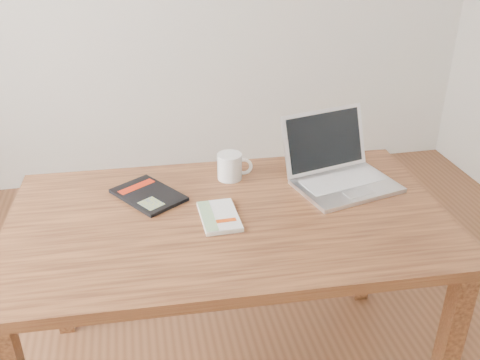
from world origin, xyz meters
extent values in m
cube|color=brown|center=(0.04, 0.18, 0.73)|extent=(1.53, 0.92, 0.04)
cube|color=brown|center=(0.71, -0.22, 0.35)|extent=(0.07, 0.07, 0.71)
cube|color=brown|center=(-0.63, 0.57, 0.35)|extent=(0.07, 0.07, 0.71)
cube|color=brown|center=(0.74, 0.51, 0.35)|extent=(0.07, 0.07, 0.71)
cube|color=silver|center=(0.00, 0.16, 0.76)|extent=(0.13, 0.21, 0.01)
cube|color=white|center=(0.00, 0.16, 0.76)|extent=(0.13, 0.20, 0.02)
cube|color=#7FA474|center=(-0.04, 0.16, 0.77)|extent=(0.05, 0.20, 0.00)
cube|color=#D8470F|center=(0.02, 0.12, 0.77)|extent=(0.07, 0.02, 0.00)
cube|color=black|center=(-0.22, 0.36, 0.76)|extent=(0.29, 0.31, 0.01)
cube|color=red|center=(-0.26, 0.42, 0.76)|extent=(0.14, 0.11, 0.00)
cube|color=gray|center=(-0.22, 0.29, 0.76)|extent=(0.10, 0.10, 0.00)
cube|color=silver|center=(0.51, 0.28, 0.76)|extent=(0.41, 0.33, 0.02)
cube|color=silver|center=(0.50, 0.31, 0.77)|extent=(0.33, 0.20, 0.00)
cube|color=#BCBCC1|center=(0.53, 0.20, 0.77)|extent=(0.12, 0.08, 0.00)
cube|color=silver|center=(0.47, 0.44, 0.88)|extent=(0.37, 0.17, 0.23)
cube|color=black|center=(0.47, 0.43, 0.88)|extent=(0.33, 0.15, 0.20)
cylinder|color=white|center=(0.09, 0.44, 0.80)|extent=(0.10, 0.10, 0.10)
cylinder|color=black|center=(0.09, 0.44, 0.85)|extent=(0.08, 0.08, 0.01)
torus|color=white|center=(0.15, 0.43, 0.80)|extent=(0.07, 0.03, 0.07)
camera|label=1|loc=(-0.24, -1.37, 1.71)|focal=40.00mm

